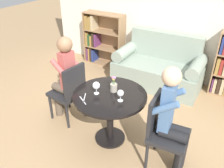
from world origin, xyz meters
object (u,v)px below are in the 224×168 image
(chair_left, at_px, (70,91))
(bookshelf_left, at_px, (100,39))
(flower_vase, at_px, (114,86))
(chair_right, at_px, (163,129))
(wine_glass_left, at_px, (96,86))
(wine_glass_right, at_px, (120,93))
(person_right, at_px, (173,119))
(couch, at_px, (159,68))
(person_left, at_px, (65,77))

(chair_left, bearing_deg, bookshelf_left, -151.69)
(flower_vase, bearing_deg, chair_right, -10.17)
(chair_right, xyz_separation_m, wine_glass_left, (-0.86, -0.03, 0.32))
(wine_glass_left, relative_size, wine_glass_right, 1.11)
(bookshelf_left, height_order, wine_glass_left, bookshelf_left)
(bookshelf_left, xyz_separation_m, wine_glass_right, (1.62, -2.07, 0.26))
(chair_left, bearing_deg, person_right, 93.25)
(couch, bearing_deg, chair_right, -68.37)
(bookshelf_left, bearing_deg, flower_vase, -52.98)
(bookshelf_left, distance_m, flower_vase, 2.42)
(couch, distance_m, wine_glass_right, 1.87)
(wine_glass_left, bearing_deg, couch, 85.23)
(chair_right, bearing_deg, wine_glass_right, 87.97)
(person_right, xyz_separation_m, wine_glass_left, (-0.95, -0.04, 0.15))
(chair_left, xyz_separation_m, wine_glass_left, (0.56, -0.14, 0.32))
(chair_right, distance_m, wine_glass_left, 0.92)
(bookshelf_left, distance_m, wine_glass_right, 2.64)
(person_right, bearing_deg, person_left, 81.63)
(chair_left, height_order, person_left, person_left)
(chair_right, bearing_deg, couch, 17.74)
(person_right, distance_m, wine_glass_left, 0.96)
(chair_left, height_order, flower_vase, flower_vase)
(couch, relative_size, wine_glass_left, 9.83)
(chair_right, xyz_separation_m, wine_glass_right, (-0.53, -0.02, 0.31))
(chair_left, relative_size, flower_vase, 4.28)
(person_left, xyz_separation_m, flower_vase, (0.79, -0.01, 0.10))
(couch, bearing_deg, bookshelf_left, 169.51)
(chair_left, xyz_separation_m, wine_glass_right, (0.88, -0.13, 0.31))
(person_left, bearing_deg, flower_vase, 96.70)
(couch, distance_m, flower_vase, 1.72)
(wine_glass_left, height_order, wine_glass_right, wine_glass_left)
(bookshelf_left, bearing_deg, couch, -10.49)
(person_right, bearing_deg, couch, 20.28)
(couch, height_order, chair_left, couch)
(person_left, relative_size, person_right, 1.01)
(person_right, distance_m, wine_glass_right, 0.64)
(chair_right, xyz_separation_m, person_right, (0.09, 0.01, 0.17))
(person_left, bearing_deg, bookshelf_left, -153.77)
(chair_right, height_order, wine_glass_right, chair_right)
(person_left, height_order, person_right, person_left)
(bookshelf_left, xyz_separation_m, person_left, (0.66, -1.92, 0.13))
(chair_left, bearing_deg, flower_vase, 98.13)
(person_left, relative_size, flower_vase, 6.08)
(bookshelf_left, xyz_separation_m, wine_glass_left, (1.30, -2.08, 0.27))
(couch, relative_size, chair_right, 1.73)
(bookshelf_left, distance_m, chair_left, 2.08)
(wine_glass_right, bearing_deg, person_right, 2.52)
(bookshelf_left, relative_size, wine_glass_left, 6.95)
(couch, height_order, wine_glass_left, couch)
(couch, relative_size, wine_glass_right, 10.92)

